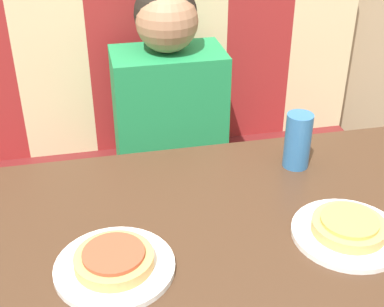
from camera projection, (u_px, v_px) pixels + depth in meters
The scene contains 9 objects.
booth_seat at pixel (172, 224), 1.89m from camera, with size 1.37×0.50×0.46m.
booth_backrest at pixel (158, 57), 1.79m from camera, with size 1.37×0.08×0.63m.
dining_table at pixel (226, 268), 1.11m from camera, with size 1.10×0.71×0.73m.
person at pixel (168, 86), 1.62m from camera, with size 0.34×0.22×0.60m.
plate_left at pixel (115, 267), 0.97m from camera, with size 0.22×0.22×0.01m.
plate_right at pixel (347, 234), 1.05m from camera, with size 0.22×0.22×0.01m.
pizza_left at pixel (114, 259), 0.96m from camera, with size 0.14×0.14×0.03m.
pizza_right at pixel (349, 226), 1.04m from camera, with size 0.14×0.14×0.03m.
drinking_cup at pixel (298, 141), 1.25m from camera, with size 0.06×0.06×0.14m.
Camera 1 is at (-0.24, -0.80, 1.40)m, focal length 50.00 mm.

